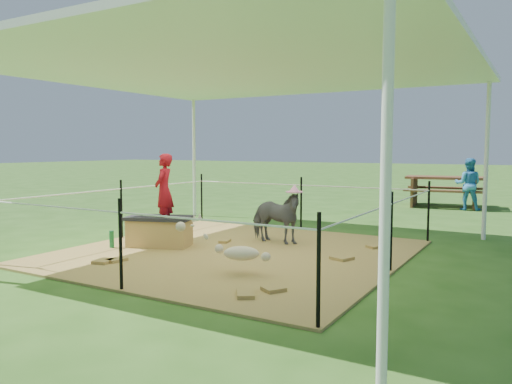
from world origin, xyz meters
The scene contains 13 objects.
ground centered at (0.00, 0.00, 0.00)m, with size 90.00×90.00×0.00m, color #2D5919.
hay_patch centered at (0.00, 0.00, 0.01)m, with size 4.60×4.60×0.03m, color brown.
canopy_tent centered at (0.00, 0.00, 2.69)m, with size 6.30×6.30×2.90m.
rope_fence centered at (0.00, 0.00, 0.64)m, with size 4.54×4.54×1.00m.
straw_bale centered at (-1.21, -0.25, 0.23)m, with size 0.92×0.46×0.41m, color #B48141.
dark_cloth centered at (-1.21, -0.25, 0.46)m, with size 0.98×0.51×0.05m, color black.
woman centered at (-1.11, -0.25, 0.99)m, with size 0.40×0.26×1.10m, color #AA101C.
green_bottle centered at (-1.76, -0.70, 0.16)m, with size 0.07×0.07×0.26m, color #176B31.
pony centered at (0.20, 0.86, 0.44)m, with size 0.45×0.98×0.83m, color #46464A.
pink_hat centered at (0.20, 0.86, 0.92)m, with size 0.26×0.26×0.12m, color #FD92C7.
foal centered at (0.77, -1.07, 0.31)m, with size 1.02×0.57×0.57m, color beige, non-canonical shape.
picnic_table_near centered at (1.58, 7.67, 0.40)m, with size 1.90×1.37×0.79m, color brown.
distant_person centered at (2.23, 7.17, 0.64)m, with size 0.62×0.49×1.29m, color #3384C2.
Camera 1 is at (3.83, -6.02, 1.52)m, focal length 35.00 mm.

